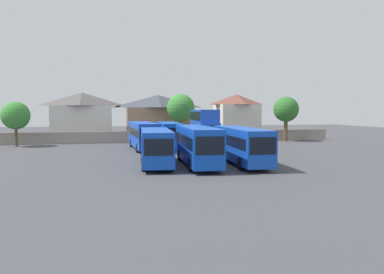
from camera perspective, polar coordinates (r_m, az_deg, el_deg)
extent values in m
plane|color=#424247|center=(52.74, -3.31, -1.42)|extent=(140.00, 140.00, 0.00)
cube|color=gray|center=(59.63, -4.30, 0.07)|extent=(56.00, 0.50, 1.80)
cube|color=blue|center=(34.42, -5.47, -1.32)|extent=(3.19, 10.23, 2.91)
cube|color=black|center=(29.35, -5.02, -1.55)|extent=(2.26, 0.22, 1.31)
cube|color=black|center=(34.39, -5.48, -0.74)|extent=(3.18, 9.43, 0.92)
cylinder|color=black|center=(31.54, -3.05, -4.10)|extent=(0.37, 1.12, 1.10)
cylinder|color=black|center=(31.42, -7.35, -4.16)|extent=(0.37, 1.12, 1.10)
cylinder|color=black|center=(37.73, -3.89, -2.76)|extent=(0.37, 1.12, 1.10)
cylinder|color=black|center=(37.63, -7.48, -2.81)|extent=(0.37, 1.12, 1.10)
cube|color=blue|center=(34.51, 0.77, -1.07)|extent=(3.03, 11.61, 3.16)
cube|color=black|center=(28.83, 2.75, -1.33)|extent=(2.22, 0.18, 1.42)
cube|color=black|center=(34.48, 0.77, -0.44)|extent=(3.03, 10.70, 1.00)
cylinder|color=black|center=(31.42, 3.99, -4.14)|extent=(0.35, 1.11, 1.10)
cylinder|color=black|center=(30.98, -0.21, -4.24)|extent=(0.35, 1.11, 1.10)
cylinder|color=black|center=(38.35, 1.56, -2.65)|extent=(0.35, 1.11, 1.10)
cylinder|color=black|center=(37.99, -1.89, -2.71)|extent=(0.35, 1.11, 1.10)
cube|color=blue|center=(35.71, 7.41, -1.05)|extent=(2.92, 11.86, 3.02)
cube|color=black|center=(30.09, 10.67, -1.34)|extent=(2.16, 0.17, 1.36)
cube|color=black|center=(35.68, 7.41, -0.47)|extent=(2.92, 10.92, 0.95)
cylinder|color=black|center=(32.78, 11.13, -3.86)|extent=(0.34, 1.11, 1.10)
cylinder|color=black|center=(32.06, 7.34, -4.00)|extent=(0.34, 1.11, 1.10)
cylinder|color=black|center=(39.64, 7.43, -2.46)|extent=(0.34, 1.11, 1.10)
cylinder|color=black|center=(39.05, 4.25, -2.53)|extent=(0.34, 1.11, 1.10)
cube|color=blue|center=(48.99, -7.36, 0.38)|extent=(3.26, 11.77, 3.11)
cube|color=black|center=(43.20, -6.33, 0.39)|extent=(2.27, 0.21, 1.40)
cube|color=black|center=(48.97, -7.37, 0.81)|extent=(3.25, 10.84, 0.98)
cylinder|color=black|center=(45.73, -5.26, -1.58)|extent=(0.36, 1.12, 1.10)
cylinder|color=black|center=(45.39, -8.22, -1.65)|extent=(0.36, 1.12, 1.10)
cylinder|color=black|center=(52.82, -6.60, -0.83)|extent=(0.36, 1.12, 1.10)
cylinder|color=black|center=(52.53, -9.16, -0.89)|extent=(0.36, 1.12, 1.10)
cube|color=blue|center=(49.65, -3.47, 0.42)|extent=(2.68, 10.13, 3.06)
cube|color=black|center=(44.62, -2.69, 0.49)|extent=(2.17, 0.13, 1.38)
cube|color=black|center=(49.63, -3.48, 0.85)|extent=(2.71, 9.32, 0.97)
cylinder|color=black|center=(46.83, -1.63, -1.43)|extent=(0.32, 1.11, 1.10)
cylinder|color=black|center=(46.54, -4.38, -1.48)|extent=(0.32, 1.11, 1.10)
cylinder|color=black|center=(52.98, -2.66, -0.80)|extent=(0.32, 1.11, 1.10)
cylinder|color=black|center=(52.73, -5.10, -0.83)|extent=(0.32, 1.11, 1.10)
cube|color=blue|center=(50.14, 1.85, 0.50)|extent=(3.17, 10.35, 3.12)
cube|color=black|center=(45.08, 2.91, 0.58)|extent=(2.14, 0.24, 1.41)
cube|color=black|center=(50.12, 1.85, 0.93)|extent=(3.15, 9.54, 0.98)
cube|color=blue|center=(50.30, 1.81, 3.22)|extent=(3.08, 9.84, 1.62)
cube|color=black|center=(50.30, 1.81, 3.22)|extent=(3.13, 9.34, 1.14)
cylinder|color=black|center=(47.35, 3.80, -1.38)|extent=(0.38, 1.12, 1.10)
cylinder|color=black|center=(46.96, 1.13, -1.42)|extent=(0.38, 1.12, 1.10)
cylinder|color=black|center=(53.54, 2.48, -0.75)|extent=(0.38, 1.12, 1.10)
cylinder|color=black|center=(53.20, 0.11, -0.77)|extent=(0.38, 1.12, 1.10)
cube|color=silver|center=(68.21, -16.20, 2.13)|extent=(9.91, 6.61, 5.86)
pyramid|color=#514C4C|center=(68.20, -16.27, 5.53)|extent=(10.41, 6.94, 2.24)
cube|color=#9E7A60|center=(68.20, -5.12, 2.14)|extent=(10.99, 6.40, 5.54)
pyramid|color=#3D424C|center=(68.18, -5.15, 5.40)|extent=(11.54, 6.72, 2.24)
cube|color=silver|center=(71.73, 6.73, 2.44)|extent=(7.31, 6.83, 6.11)
pyramid|color=brown|center=(71.74, 6.75, 5.65)|extent=(7.68, 7.18, 1.92)
cylinder|color=brown|center=(57.66, -25.00, 0.15)|extent=(0.40, 0.40, 2.96)
sphere|color=#387F33|center=(57.56, -25.08, 2.96)|extent=(3.86, 3.86, 3.86)
cylinder|color=brown|center=(63.31, 13.95, 1.09)|extent=(0.60, 0.60, 3.77)
sphere|color=#2D6B28|center=(63.23, 14.00, 4.09)|extent=(4.09, 4.09, 4.09)
cylinder|color=brown|center=(62.52, -1.72, 1.19)|extent=(0.45, 0.45, 3.81)
sphere|color=#387F33|center=(62.44, -1.72, 4.41)|extent=(4.61, 4.61, 4.61)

